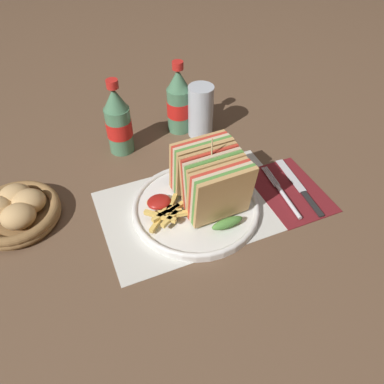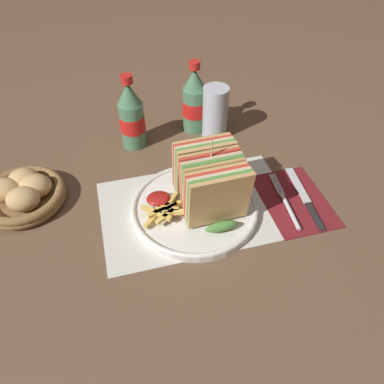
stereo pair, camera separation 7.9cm
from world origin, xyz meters
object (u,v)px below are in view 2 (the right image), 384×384
object	(u,v)px
fork	(287,205)
glass_near	(215,115)
bread_basket	(23,194)
coke_bottle_near	(132,117)
coke_bottle_far	(194,102)
plate_main	(194,208)
knife	(305,197)
club_sandwich	(211,182)

from	to	relation	value
fork	glass_near	bearing A→B (deg)	108.26
fork	bread_basket	size ratio (longest dim) A/B	0.96
coke_bottle_near	coke_bottle_far	world-z (taller)	same
coke_bottle_near	plate_main	bearing A→B (deg)	-72.34
fork	bread_basket	xyz separation A→B (m)	(-0.55, 0.16, 0.02)
knife	coke_bottle_near	size ratio (longest dim) A/B	1.02
coke_bottle_near	glass_near	xyz separation A→B (m)	(0.21, -0.01, -0.02)
club_sandwich	glass_near	size ratio (longest dim) A/B	1.28
club_sandwich	coke_bottle_near	xyz separation A→B (m)	(-0.12, 0.27, 0.00)
coke_bottle_near	glass_near	distance (m)	0.21
fork	club_sandwich	bearing A→B (deg)	171.14
club_sandwich	bread_basket	xyz separation A→B (m)	(-0.39, 0.12, -0.06)
plate_main	bread_basket	distance (m)	0.37
coke_bottle_far	bread_basket	distance (m)	0.47
knife	coke_bottle_far	bearing A→B (deg)	121.52
plate_main	bread_basket	bearing A→B (deg)	160.64
bread_basket	club_sandwich	bearing A→B (deg)	-17.90
club_sandwich	bread_basket	distance (m)	0.41
fork	glass_near	size ratio (longest dim) A/B	1.25
club_sandwich	coke_bottle_far	size ratio (longest dim) A/B	0.91
coke_bottle_near	coke_bottle_far	distance (m)	0.17
coke_bottle_far	glass_near	xyz separation A→B (m)	(0.04, -0.04, -0.02)
bread_basket	plate_main	bearing A→B (deg)	-19.36
fork	coke_bottle_near	bearing A→B (deg)	137.04
fork	knife	world-z (taller)	fork
club_sandwich	coke_bottle_near	distance (m)	0.30
plate_main	club_sandwich	bearing A→B (deg)	-1.27
fork	bread_basket	world-z (taller)	bread_basket
fork	bread_basket	bearing A→B (deg)	168.30
glass_near	bread_basket	xyz separation A→B (m)	(-0.48, -0.14, -0.04)
glass_near	bread_basket	size ratio (longest dim) A/B	0.76
club_sandwich	coke_bottle_near	world-z (taller)	coke_bottle_near
knife	coke_bottle_near	distance (m)	0.46
plate_main	coke_bottle_far	size ratio (longest dim) A/B	1.41
plate_main	club_sandwich	size ratio (longest dim) A/B	1.55
glass_near	bread_basket	distance (m)	0.50
coke_bottle_near	bread_basket	world-z (taller)	coke_bottle_near
glass_near	bread_basket	world-z (taller)	glass_near
plate_main	knife	world-z (taller)	plate_main
bread_basket	fork	bearing A→B (deg)	-16.71
plate_main	bread_basket	size ratio (longest dim) A/B	1.50
coke_bottle_near	glass_near	size ratio (longest dim) A/B	1.40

